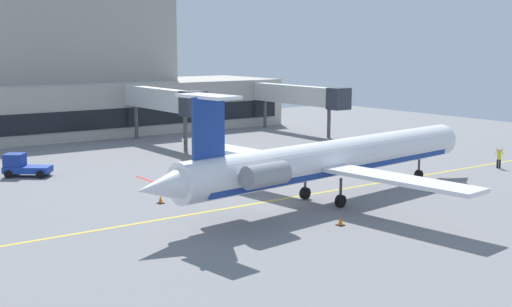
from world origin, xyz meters
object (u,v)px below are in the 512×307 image
at_px(baggage_tug, 209,146).
at_px(pushback_tractor, 23,166).
at_px(marshaller, 499,158).
at_px(regional_jet, 331,159).

xyz_separation_m(baggage_tug, pushback_tractor, (-19.05, 0.17, -0.07)).
relative_size(pushback_tractor, marshaller, 2.19).
bearing_deg(regional_jet, pushback_tractor, 124.27).
bearing_deg(regional_jet, baggage_tug, 81.22).
bearing_deg(pushback_tractor, baggage_tug, -0.52).
relative_size(regional_jet, pushback_tractor, 8.04).
bearing_deg(marshaller, regional_jet, -177.77).
relative_size(baggage_tug, marshaller, 1.91).
xyz_separation_m(regional_jet, marshaller, (21.84, 0.85, -2.19)).
height_order(regional_jet, baggage_tug, regional_jet).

